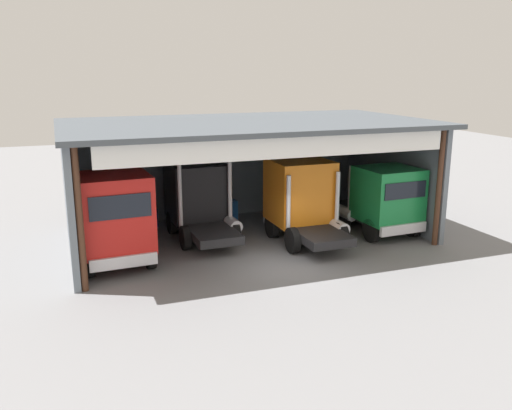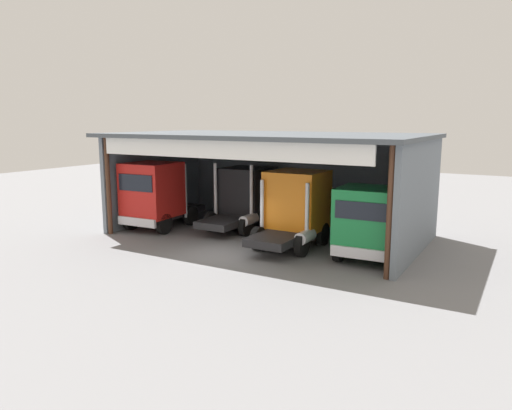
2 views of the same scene
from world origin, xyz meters
name	(u,v)px [view 1 (image 1 of 2)]	position (x,y,z in m)	size (l,w,h in m)	color
ground_plane	(282,266)	(0.00, 0.00, 0.00)	(80.00, 80.00, 0.00)	slate
workshop_shed	(240,155)	(0.00, 4.97, 3.66)	(15.74, 8.96, 5.28)	slate
truck_red_center_left_bay	(114,218)	(-6.01, 2.25, 1.95)	(2.89, 5.26, 3.69)	red
truck_black_yard_outside	(199,198)	(-1.98, 4.97, 1.77)	(2.73, 5.27, 3.65)	black
truck_orange_center_right_bay	(302,199)	(2.17, 2.85, 1.89)	(2.70, 4.88, 3.57)	orange
truck_green_left_bay	(383,199)	(5.95, 2.26, 1.69)	(2.80, 5.11, 3.19)	#197F3D
oil_drum	(152,218)	(-3.79, 7.15, 0.44)	(0.58, 0.58, 0.88)	#194CB2
tool_cart	(228,210)	(0.03, 7.11, 0.50)	(0.90, 0.60, 1.00)	#1E59A5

